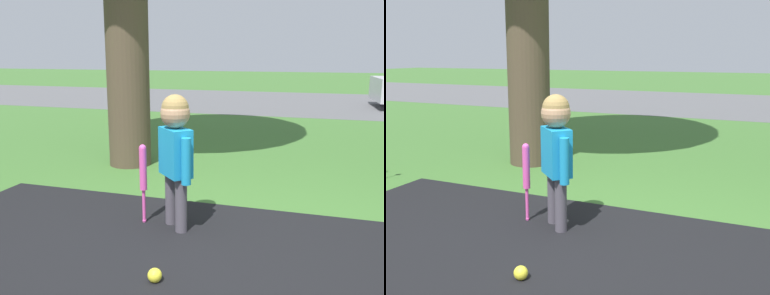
% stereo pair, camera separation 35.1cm
% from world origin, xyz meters
% --- Properties ---
extents(ground_plane, '(60.00, 60.00, 0.00)m').
position_xyz_m(ground_plane, '(0.00, 0.00, 0.00)').
color(ground_plane, '#3D6B2D').
extents(street_strip, '(40.00, 6.00, 0.01)m').
position_xyz_m(street_strip, '(0.00, 9.58, 0.00)').
color(street_strip, '#59595B').
rests_on(street_strip, ground).
extents(child, '(0.31, 0.31, 1.01)m').
position_xyz_m(child, '(-0.45, 0.41, 0.66)').
color(child, '#4C4751').
rests_on(child, ground).
extents(baseball_bat, '(0.06, 0.06, 0.63)m').
position_xyz_m(baseball_bat, '(-0.72, 0.43, 0.41)').
color(baseball_bat, '#E54CA5').
rests_on(baseball_bat, ground).
extents(sports_ball, '(0.08, 0.08, 0.08)m').
position_xyz_m(sports_ball, '(-0.30, -0.38, 0.04)').
color(sports_ball, yellow).
rests_on(sports_ball, ground).
extents(fire_hydrant, '(0.30, 0.27, 0.66)m').
position_xyz_m(fire_hydrant, '(-3.37, 5.60, 0.32)').
color(fire_hydrant, yellow).
rests_on(fire_hydrant, ground).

